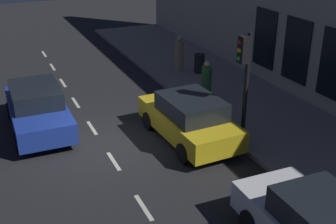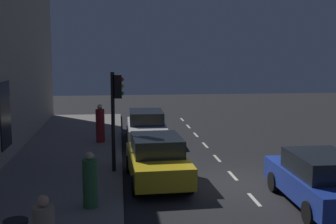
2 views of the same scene
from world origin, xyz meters
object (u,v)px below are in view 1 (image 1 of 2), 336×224
(parked_car_2, at_px, (38,108))
(trash_bin, at_px, (199,63))
(traffic_light, at_px, (244,68))
(pedestrian_2, at_px, (206,82))
(parked_car_0, at_px, (189,118))
(pedestrian_0, at_px, (179,55))

(parked_car_2, distance_m, trash_bin, 8.48)
(traffic_light, relative_size, pedestrian_2, 2.27)
(parked_car_0, relative_size, parked_car_2, 0.96)
(parked_car_2, bearing_deg, parked_car_0, 147.41)
(parked_car_2, relative_size, trash_bin, 4.96)
(traffic_light, height_order, pedestrian_2, traffic_light)
(pedestrian_2, relative_size, trash_bin, 1.76)
(traffic_light, xyz_separation_m, trash_bin, (2.06, 6.78, -2.05))
(trash_bin, bearing_deg, pedestrian_2, -113.13)
(parked_car_2, height_order, pedestrian_0, pedestrian_0)
(trash_bin, bearing_deg, traffic_light, -106.92)
(pedestrian_2, bearing_deg, trash_bin, -7.62)
(traffic_light, relative_size, parked_car_2, 0.81)
(parked_car_2, xyz_separation_m, pedestrian_0, (7.27, 3.64, 0.12))
(pedestrian_0, distance_m, pedestrian_2, 3.93)
(traffic_light, bearing_deg, parked_car_2, 146.56)
(parked_car_0, bearing_deg, pedestrian_2, 49.27)
(traffic_light, height_order, parked_car_2, traffic_light)
(pedestrian_2, distance_m, trash_bin, 3.40)
(traffic_light, xyz_separation_m, parked_car_2, (-5.91, 3.90, -1.86))
(traffic_light, distance_m, parked_car_0, 2.52)
(parked_car_2, bearing_deg, traffic_light, 147.06)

